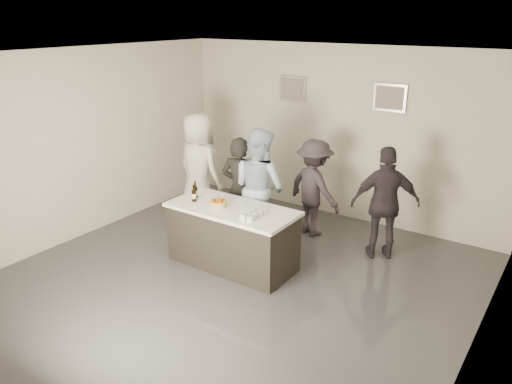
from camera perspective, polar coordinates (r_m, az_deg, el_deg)
floor at (r=6.97m, az=-2.36°, el=-10.09°), size 6.00×6.00×0.00m
ceiling at (r=6.06m, az=-2.76°, el=15.31°), size 6.00×6.00×0.00m
wall_back at (r=8.85m, az=9.23°, el=6.66°), size 6.00×0.04×3.00m
wall_front at (r=4.53m, az=-26.17°, el=-8.23°), size 6.00×0.04×3.00m
wall_left at (r=8.44m, az=-19.15°, el=5.18°), size 0.04×6.00×3.00m
wall_right at (r=5.25m, az=24.76°, el=-4.18°), size 0.04×6.00×3.00m
picture_left at (r=9.11m, az=4.18°, el=11.71°), size 0.54×0.04×0.44m
picture_right at (r=8.36m, az=15.06°, el=10.38°), size 0.54×0.04×0.44m
bar_counter at (r=7.18m, az=-2.71°, el=-5.11°), size 1.86×0.86×0.90m
cake at (r=7.05m, az=-4.31°, el=-1.35°), size 0.24×0.24×0.07m
beer_bottle_a at (r=7.36m, az=-6.95°, el=0.27°), size 0.07×0.07×0.26m
beer_bottle_b at (r=7.23m, az=-7.13°, el=-0.10°), size 0.07×0.07×0.26m
tumbler_cluster at (r=6.67m, az=-0.28°, el=-2.52°), size 0.19×0.40×0.08m
candles at (r=6.99m, az=-6.62°, el=-1.92°), size 0.24×0.08×0.01m
person_main_black at (r=7.84m, az=-1.84°, el=0.26°), size 0.68×0.51×1.70m
person_main_blue at (r=7.71m, az=0.39°, el=0.53°), size 1.04×0.88×1.86m
person_guest_left at (r=8.68m, az=-6.57°, el=2.76°), size 1.02×0.76×1.90m
person_guest_right at (r=7.51m, az=14.56°, el=-1.27°), size 1.07×0.88×1.71m
person_guest_back at (r=8.13m, az=6.64°, el=0.48°), size 1.17×0.89×1.60m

